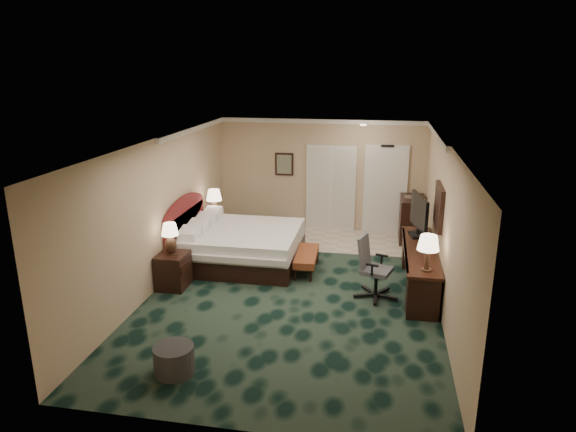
% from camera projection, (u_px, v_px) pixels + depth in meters
% --- Properties ---
extents(floor, '(5.00, 7.50, 0.00)m').
position_uv_depth(floor, '(295.00, 291.00, 9.30)').
color(floor, black).
rests_on(floor, ground).
extents(ceiling, '(5.00, 7.50, 0.00)m').
position_uv_depth(ceiling, '(295.00, 142.00, 8.53)').
color(ceiling, white).
rests_on(ceiling, wall_back).
extents(wall_back, '(5.00, 0.00, 2.70)m').
position_uv_depth(wall_back, '(321.00, 175.00, 12.45)').
color(wall_back, '#C6A48C').
rests_on(wall_back, ground).
extents(wall_front, '(5.00, 0.00, 2.70)m').
position_uv_depth(wall_front, '(235.00, 323.00, 5.38)').
color(wall_front, '#C6A48C').
rests_on(wall_front, ground).
extents(wall_left, '(0.00, 7.50, 2.70)m').
position_uv_depth(wall_left, '(160.00, 212.00, 9.35)').
color(wall_left, '#C6A48C').
rests_on(wall_left, ground).
extents(wall_right, '(0.00, 7.50, 2.70)m').
position_uv_depth(wall_right, '(444.00, 228.00, 8.48)').
color(wall_right, '#C6A48C').
rests_on(wall_right, ground).
extents(crown_molding, '(5.00, 7.50, 0.10)m').
position_uv_depth(crown_molding, '(295.00, 145.00, 8.54)').
color(crown_molding, white).
rests_on(crown_molding, wall_back).
extents(tile_patch, '(3.20, 1.70, 0.01)m').
position_uv_depth(tile_patch, '(354.00, 241.00, 11.87)').
color(tile_patch, beige).
rests_on(tile_patch, ground).
extents(headboard, '(0.12, 2.00, 1.40)m').
position_uv_depth(headboard, '(185.00, 230.00, 10.46)').
color(headboard, '#531811').
rests_on(headboard, ground).
extents(entry_door, '(1.02, 0.06, 2.18)m').
position_uv_depth(entry_door, '(385.00, 190.00, 12.24)').
color(entry_door, white).
rests_on(entry_door, ground).
extents(closet_doors, '(1.20, 0.06, 2.10)m').
position_uv_depth(closet_doors, '(331.00, 188.00, 12.45)').
color(closet_doors, silver).
rests_on(closet_doors, ground).
extents(wall_art, '(0.45, 0.06, 0.55)m').
position_uv_depth(wall_art, '(284.00, 164.00, 12.49)').
color(wall_art, '#55665B').
rests_on(wall_art, wall_back).
extents(wall_mirror, '(0.05, 0.95, 0.75)m').
position_uv_depth(wall_mirror, '(439.00, 206.00, 9.00)').
color(wall_mirror, white).
rests_on(wall_mirror, wall_right).
extents(bed, '(2.25, 2.09, 0.71)m').
position_uv_depth(bed, '(243.00, 246.00, 10.52)').
color(bed, white).
rests_on(bed, ground).
extents(nightstand_near, '(0.52, 0.59, 0.65)m').
position_uv_depth(nightstand_near, '(173.00, 271.00, 9.37)').
color(nightstand_near, black).
rests_on(nightstand_near, ground).
extents(nightstand_far, '(0.50, 0.57, 0.63)m').
position_uv_depth(nightstand_far, '(214.00, 231.00, 11.63)').
color(nightstand_far, black).
rests_on(nightstand_far, ground).
extents(lamp_near, '(0.39, 0.39, 0.58)m').
position_uv_depth(lamp_near, '(170.00, 239.00, 9.20)').
color(lamp_near, black).
rests_on(lamp_near, nightstand_near).
extents(lamp_far, '(0.41, 0.41, 0.65)m').
position_uv_depth(lamp_far, '(214.00, 204.00, 11.44)').
color(lamp_far, black).
rests_on(lamp_far, nightstand_far).
extents(bed_bench, '(0.45, 1.17, 0.39)m').
position_uv_depth(bed_bench, '(306.00, 262.00, 10.12)').
color(bed_bench, brown).
rests_on(bed_bench, ground).
extents(ottoman, '(0.65, 0.65, 0.39)m').
position_uv_depth(ottoman, '(174.00, 360.00, 6.79)').
color(ottoman, '#323235').
rests_on(ottoman, ground).
extents(desk, '(0.57, 2.64, 0.76)m').
position_uv_depth(desk, '(419.00, 269.00, 9.32)').
color(desk, black).
rests_on(desk, ground).
extents(tv, '(0.29, 1.03, 0.80)m').
position_uv_depth(tv, '(419.00, 216.00, 9.78)').
color(tv, black).
rests_on(tv, desk).
extents(desk_lamp, '(0.40, 0.40, 0.61)m').
position_uv_depth(desk_lamp, '(428.00, 253.00, 8.15)').
color(desk_lamp, black).
rests_on(desk_lamp, desk).
extents(desk_chair, '(0.79, 0.76, 1.09)m').
position_uv_depth(desk_chair, '(377.00, 268.00, 8.90)').
color(desk_chair, '#4E4E4E').
rests_on(desk_chair, ground).
extents(minibar, '(0.54, 0.97, 1.03)m').
position_uv_depth(minibar, '(412.00, 219.00, 11.79)').
color(minibar, black).
rests_on(minibar, ground).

